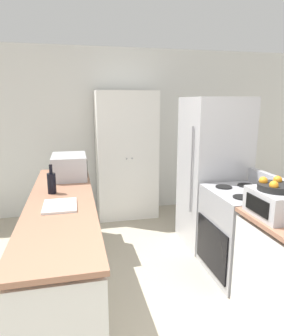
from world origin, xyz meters
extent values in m
cube|color=silver|center=(0.00, 3.46, 1.30)|extent=(7.00, 0.06, 2.60)
cube|color=silver|center=(-0.88, 1.41, 0.42)|extent=(0.58, 2.56, 0.83)
cube|color=#9E6B51|center=(-0.88, 1.41, 0.89)|extent=(0.60, 2.61, 0.04)
cube|color=white|center=(0.04, 3.16, 0.97)|extent=(0.91, 0.51, 1.94)
sphere|color=#B2B2B7|center=(0.00, 2.89, 0.97)|extent=(0.03, 0.03, 0.03)
sphere|color=#B2B2B7|center=(0.08, 2.89, 0.97)|extent=(0.03, 0.03, 0.03)
cube|color=#9E9EA3|center=(0.90, 1.24, 0.45)|extent=(0.64, 0.74, 0.90)
cube|color=black|center=(0.58, 1.24, 0.34)|extent=(0.02, 0.65, 0.50)
cube|color=#9E9EA3|center=(1.19, 1.24, 0.98)|extent=(0.06, 0.71, 0.16)
cylinder|color=black|center=(0.78, 1.06, 0.91)|extent=(0.17, 0.17, 0.01)
cylinder|color=black|center=(0.78, 1.41, 0.91)|extent=(0.17, 0.17, 0.01)
cylinder|color=black|center=(1.03, 1.06, 0.91)|extent=(0.17, 0.17, 0.01)
cylinder|color=black|center=(1.03, 1.41, 0.91)|extent=(0.17, 0.17, 0.01)
cube|color=#B7B7BC|center=(0.94, 2.00, 0.92)|extent=(0.70, 0.70, 1.84)
cylinder|color=gray|center=(0.57, 1.81, 1.01)|extent=(0.02, 0.02, 1.01)
cube|color=#B2B2B7|center=(-0.81, 2.20, 1.04)|extent=(0.39, 0.54, 0.27)
cube|color=black|center=(-0.61, 2.16, 1.04)|extent=(0.01, 0.33, 0.20)
cylinder|color=black|center=(-0.97, 1.60, 1.01)|extent=(0.08, 0.08, 0.20)
cylinder|color=black|center=(-0.97, 1.60, 1.15)|extent=(0.03, 0.03, 0.09)
cube|color=#B2B2B7|center=(0.77, 0.58, 1.01)|extent=(0.31, 0.41, 0.21)
cube|color=black|center=(0.61, 0.58, 1.01)|extent=(0.01, 0.29, 0.13)
cylinder|color=black|center=(0.77, 0.60, 1.14)|extent=(0.27, 0.27, 0.05)
sphere|color=orange|center=(0.83, 0.67, 1.18)|extent=(0.07, 0.07, 0.07)
sphere|color=orange|center=(0.71, 0.67, 1.18)|extent=(0.07, 0.07, 0.07)
sphere|color=orange|center=(0.71, 0.54, 1.18)|extent=(0.07, 0.07, 0.07)
cube|color=silver|center=(-0.88, 1.18, 0.91)|extent=(0.28, 0.35, 0.02)
camera|label=1|loc=(-0.74, -1.35, 1.79)|focal=32.00mm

